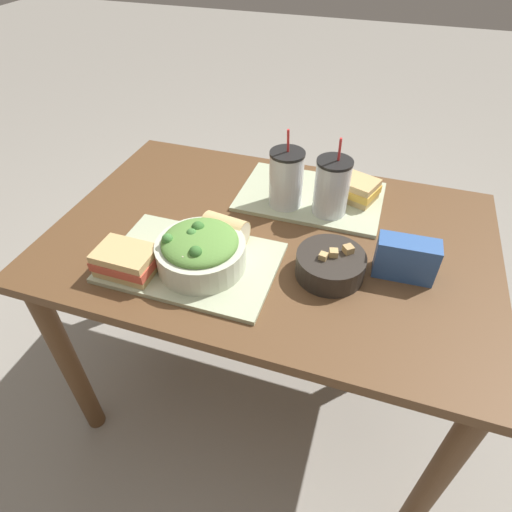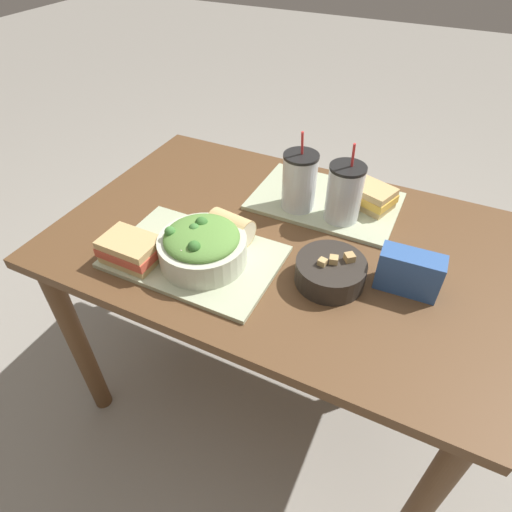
{
  "view_description": "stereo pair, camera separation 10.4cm",
  "coord_description": "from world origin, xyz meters",
  "px_view_note": "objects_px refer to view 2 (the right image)",
  "views": [
    {
      "loc": [
        0.25,
        -0.9,
        1.49
      ],
      "look_at": [
        0.01,
        -0.16,
        0.8
      ],
      "focal_mm": 30.0,
      "sensor_mm": 36.0,
      "label": 1
    },
    {
      "loc": [
        0.35,
        -0.86,
        1.49
      ],
      "look_at": [
        0.01,
        -0.16,
        0.8
      ],
      "focal_mm": 30.0,
      "sensor_mm": 36.0,
      "label": 2
    }
  ],
  "objects_px": {
    "salad_bowl": "(202,245)",
    "sandwich_far": "(369,196)",
    "baguette_near": "(231,228)",
    "drink_cup_dark": "(298,183)",
    "sandwich_near": "(131,249)",
    "chip_bag": "(409,272)",
    "soup_bowl": "(330,271)",
    "drink_cup_red": "(344,195)"
  },
  "relations": [
    {
      "from": "salad_bowl",
      "to": "sandwich_far",
      "type": "distance_m",
      "value": 0.53
    },
    {
      "from": "baguette_near",
      "to": "drink_cup_dark",
      "type": "height_order",
      "value": "drink_cup_dark"
    },
    {
      "from": "sandwich_near",
      "to": "sandwich_far",
      "type": "bearing_deg",
      "value": 47.42
    },
    {
      "from": "baguette_near",
      "to": "sandwich_far",
      "type": "bearing_deg",
      "value": -33.63
    },
    {
      "from": "salad_bowl",
      "to": "sandwich_near",
      "type": "relative_size",
      "value": 1.49
    },
    {
      "from": "drink_cup_dark",
      "to": "chip_bag",
      "type": "bearing_deg",
      "value": -28.55
    },
    {
      "from": "salad_bowl",
      "to": "chip_bag",
      "type": "distance_m",
      "value": 0.5
    },
    {
      "from": "soup_bowl",
      "to": "sandwich_near",
      "type": "relative_size",
      "value": 1.15
    },
    {
      "from": "chip_bag",
      "to": "sandwich_far",
      "type": "bearing_deg",
      "value": 117.57
    },
    {
      "from": "drink_cup_dark",
      "to": "chip_bag",
      "type": "xyz_separation_m",
      "value": [
        0.36,
        -0.2,
        -0.04
      ]
    },
    {
      "from": "salad_bowl",
      "to": "soup_bowl",
      "type": "height_order",
      "value": "salad_bowl"
    },
    {
      "from": "soup_bowl",
      "to": "sandwich_far",
      "type": "distance_m",
      "value": 0.35
    },
    {
      "from": "sandwich_near",
      "to": "sandwich_far",
      "type": "distance_m",
      "value": 0.69
    },
    {
      "from": "salad_bowl",
      "to": "sandwich_far",
      "type": "relative_size",
      "value": 1.36
    },
    {
      "from": "soup_bowl",
      "to": "sandwich_near",
      "type": "height_order",
      "value": "soup_bowl"
    },
    {
      "from": "soup_bowl",
      "to": "baguette_near",
      "type": "relative_size",
      "value": 1.37
    },
    {
      "from": "drink_cup_red",
      "to": "chip_bag",
      "type": "distance_m",
      "value": 0.3
    },
    {
      "from": "chip_bag",
      "to": "soup_bowl",
      "type": "bearing_deg",
      "value": -164.56
    },
    {
      "from": "soup_bowl",
      "to": "chip_bag",
      "type": "distance_m",
      "value": 0.18
    },
    {
      "from": "soup_bowl",
      "to": "salad_bowl",
      "type": "bearing_deg",
      "value": -165.45
    },
    {
      "from": "soup_bowl",
      "to": "drink_cup_dark",
      "type": "bearing_deg",
      "value": 126.82
    },
    {
      "from": "baguette_near",
      "to": "sandwich_far",
      "type": "height_order",
      "value": "baguette_near"
    },
    {
      "from": "drink_cup_red",
      "to": "soup_bowl",
      "type": "bearing_deg",
      "value": -78.53
    },
    {
      "from": "baguette_near",
      "to": "chip_bag",
      "type": "distance_m",
      "value": 0.46
    },
    {
      "from": "drink_cup_red",
      "to": "sandwich_far",
      "type": "bearing_deg",
      "value": 60.94
    },
    {
      "from": "soup_bowl",
      "to": "sandwich_far",
      "type": "relative_size",
      "value": 1.04
    },
    {
      "from": "salad_bowl",
      "to": "chip_bag",
      "type": "relative_size",
      "value": 1.5
    },
    {
      "from": "baguette_near",
      "to": "drink_cup_dark",
      "type": "bearing_deg",
      "value": -15.21
    },
    {
      "from": "sandwich_far",
      "to": "drink_cup_red",
      "type": "xyz_separation_m",
      "value": [
        -0.05,
        -0.1,
        0.05
      ]
    },
    {
      "from": "sandwich_near",
      "to": "drink_cup_dark",
      "type": "xyz_separation_m",
      "value": [
        0.29,
        0.4,
        0.05
      ]
    },
    {
      "from": "baguette_near",
      "to": "chip_bag",
      "type": "relative_size",
      "value": 0.85
    },
    {
      "from": "drink_cup_dark",
      "to": "drink_cup_red",
      "type": "bearing_deg",
      "value": 0.0
    },
    {
      "from": "drink_cup_dark",
      "to": "drink_cup_red",
      "type": "distance_m",
      "value": 0.14
    },
    {
      "from": "salad_bowl",
      "to": "baguette_near",
      "type": "relative_size",
      "value": 1.78
    },
    {
      "from": "salad_bowl",
      "to": "chip_bag",
      "type": "bearing_deg",
      "value": 15.74
    },
    {
      "from": "salad_bowl",
      "to": "sandwich_near",
      "type": "distance_m",
      "value": 0.18
    },
    {
      "from": "sandwich_far",
      "to": "drink_cup_dark",
      "type": "relative_size",
      "value": 0.69
    },
    {
      "from": "drink_cup_dark",
      "to": "sandwich_near",
      "type": "bearing_deg",
      "value": -125.25
    },
    {
      "from": "sandwich_near",
      "to": "salad_bowl",
      "type": "bearing_deg",
      "value": 25.14
    },
    {
      "from": "sandwich_near",
      "to": "sandwich_far",
      "type": "height_order",
      "value": "same"
    },
    {
      "from": "sandwich_far",
      "to": "chip_bag",
      "type": "xyz_separation_m",
      "value": [
        0.17,
        -0.29,
        0.01
      ]
    },
    {
      "from": "sandwich_far",
      "to": "drink_cup_red",
      "type": "relative_size",
      "value": 0.7
    }
  ]
}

